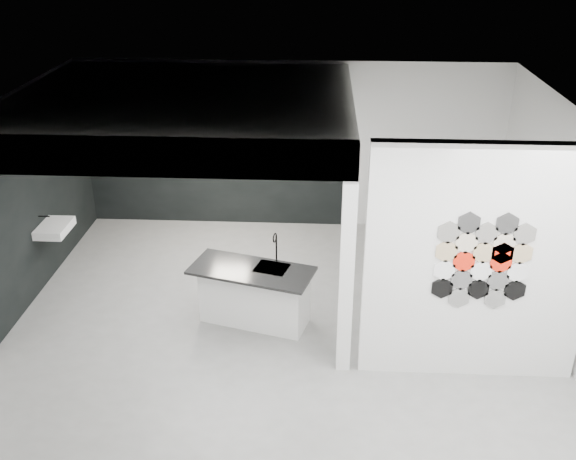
# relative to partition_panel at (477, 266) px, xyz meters

# --- Properties ---
(floor) EXTENTS (7.00, 6.00, 0.01)m
(floor) POSITION_rel_partition_panel_xyz_m (-2.23, 1.00, -1.40)
(floor) COLOR slate
(partition_panel) EXTENTS (2.45, 0.15, 2.80)m
(partition_panel) POSITION_rel_partition_panel_xyz_m (0.00, 0.00, 0.00)
(partition_panel) COLOR silver
(partition_panel) RESTS_ON floor
(bay_clad_back) EXTENTS (4.40, 0.04, 2.35)m
(bay_clad_back) POSITION_rel_partition_panel_xyz_m (-3.52, 3.97, -0.22)
(bay_clad_back) COLOR black
(bay_clad_back) RESTS_ON floor
(bay_clad_left) EXTENTS (0.04, 4.00, 2.35)m
(bay_clad_left) POSITION_rel_partition_panel_xyz_m (-5.70, 2.00, -0.22)
(bay_clad_left) COLOR black
(bay_clad_left) RESTS_ON floor
(bulkhead) EXTENTS (4.40, 4.00, 0.40)m
(bulkhead) POSITION_rel_partition_panel_xyz_m (-3.52, 2.00, 1.15)
(bulkhead) COLOR silver
(bulkhead) RESTS_ON corner_column
(corner_column) EXTENTS (0.16, 0.16, 2.35)m
(corner_column) POSITION_rel_partition_panel_xyz_m (-1.41, 0.00, -0.22)
(corner_column) COLOR silver
(corner_column) RESTS_ON floor
(fascia_beam) EXTENTS (4.40, 0.16, 0.40)m
(fascia_beam) POSITION_rel_partition_panel_xyz_m (-3.52, 0.08, 1.15)
(fascia_beam) COLOR silver
(fascia_beam) RESTS_ON corner_column
(wall_basin) EXTENTS (0.40, 0.60, 0.12)m
(wall_basin) POSITION_rel_partition_panel_xyz_m (-5.46, 1.80, -0.55)
(wall_basin) COLOR silver
(wall_basin) RESTS_ON bay_clad_left
(display_shelf) EXTENTS (3.00, 0.15, 0.04)m
(display_shelf) POSITION_rel_partition_panel_xyz_m (-3.43, 3.87, -0.10)
(display_shelf) COLOR black
(display_shelf) RESTS_ON bay_clad_back
(kitchen_island) EXTENTS (1.67, 1.08, 1.25)m
(kitchen_island) POSITION_rel_partition_panel_xyz_m (-2.54, 0.89, -0.98)
(kitchen_island) COLOR silver
(kitchen_island) RESTS_ON floor
(stockpot) EXTENTS (0.23, 0.23, 0.19)m
(stockpot) POSITION_rel_partition_panel_xyz_m (-4.59, 3.87, 0.01)
(stockpot) COLOR black
(stockpot) RESTS_ON display_shelf
(kettle) EXTENTS (0.22, 0.22, 0.15)m
(kettle) POSITION_rel_partition_panel_xyz_m (-2.14, 3.87, -0.00)
(kettle) COLOR black
(kettle) RESTS_ON display_shelf
(glass_bowl) EXTENTS (0.18, 0.18, 0.11)m
(glass_bowl) POSITION_rel_partition_panel_xyz_m (-2.08, 3.87, -0.03)
(glass_bowl) COLOR gray
(glass_bowl) RESTS_ON display_shelf
(glass_vase) EXTENTS (0.13, 0.13, 0.15)m
(glass_vase) POSITION_rel_partition_panel_xyz_m (-2.08, 3.87, -0.01)
(glass_vase) COLOR gray
(glass_vase) RESTS_ON display_shelf
(bottle_dark) EXTENTS (0.07, 0.07, 0.14)m
(bottle_dark) POSITION_rel_partition_panel_xyz_m (-3.49, 3.87, -0.01)
(bottle_dark) COLOR black
(bottle_dark) RESTS_ON display_shelf
(utensil_cup) EXTENTS (0.09, 0.09, 0.10)m
(utensil_cup) POSITION_rel_partition_panel_xyz_m (-4.19, 3.87, -0.03)
(utensil_cup) COLOR black
(utensil_cup) RESTS_ON display_shelf
(hex_tile_cluster) EXTENTS (1.04, 0.02, 1.16)m
(hex_tile_cluster) POSITION_rel_partition_panel_xyz_m (0.03, -0.09, 0.10)
(hex_tile_cluster) COLOR black
(hex_tile_cluster) RESTS_ON partition_panel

